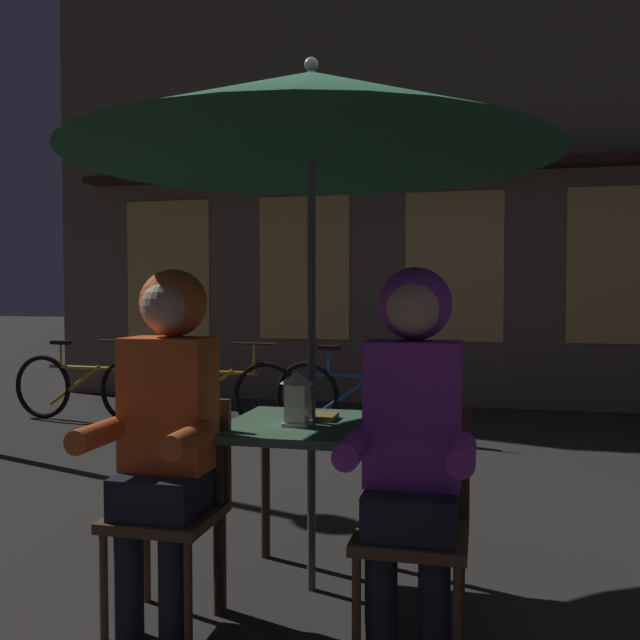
{
  "coord_description": "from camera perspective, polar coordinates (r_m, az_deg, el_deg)",
  "views": [
    {
      "loc": [
        0.72,
        -2.89,
        1.31
      ],
      "look_at": [
        0.0,
        0.16,
        1.18
      ],
      "focal_mm": 38.75,
      "sensor_mm": 36.0,
      "label": 1
    }
  ],
  "objects": [
    {
      "name": "shopfront_building",
      "position": [
        8.49,
        11.16,
        14.38
      ],
      "size": [
        10.0,
        0.93,
        6.2
      ],
      "color": "#6B5B4C",
      "rests_on": "ground_plane"
    },
    {
      "name": "book",
      "position": [
        3.11,
        -0.5,
        -7.97
      ],
      "size": [
        0.2,
        0.14,
        0.02
      ],
      "primitive_type": "cube",
      "rotation": [
        0.0,
        0.0,
        -0.0
      ],
      "color": "olive",
      "rests_on": "cafe_table"
    },
    {
      "name": "bicycle_second",
      "position": [
        6.71,
        -8.56,
        -5.95
      ],
      "size": [
        1.68,
        0.15,
        0.84
      ],
      "color": "black",
      "rests_on": "ground_plane"
    },
    {
      "name": "bicycle_third",
      "position": [
        6.34,
        3.08,
        -6.42
      ],
      "size": [
        1.66,
        0.39,
        0.84
      ],
      "color": "black",
      "rests_on": "ground_plane"
    },
    {
      "name": "bicycle_nearest",
      "position": [
        7.42,
        -18.83,
        -5.26
      ],
      "size": [
        1.68,
        0.14,
        0.84
      ],
      "color": "black",
      "rests_on": "ground_plane"
    },
    {
      "name": "person_right_hooded",
      "position": [
        2.52,
        7.65,
        -8.23
      ],
      "size": [
        0.45,
        0.56,
        1.4
      ],
      "color": "black",
      "rests_on": "ground_plane"
    },
    {
      "name": "lantern",
      "position": [
        2.95,
        -1.91,
        -6.38
      ],
      "size": [
        0.11,
        0.11,
        0.23
      ],
      "color": "white",
      "rests_on": "cafe_table"
    },
    {
      "name": "chair_left",
      "position": [
        2.91,
        -12.03,
        -14.05
      ],
      "size": [
        0.4,
        0.4,
        0.87
      ],
      "color": "#513823",
      "rests_on": "ground_plane"
    },
    {
      "name": "person_left_hooded",
      "position": [
        2.78,
        -12.6,
        -7.28
      ],
      "size": [
        0.45,
        0.56,
        1.4
      ],
      "color": "black",
      "rests_on": "ground_plane"
    },
    {
      "name": "cafe_table",
      "position": [
        3.06,
        -0.71,
        -10.34
      ],
      "size": [
        0.72,
        0.72,
        0.74
      ],
      "color": "#42664C",
      "rests_on": "ground_plane"
    },
    {
      "name": "patio_umbrella",
      "position": [
        3.08,
        -0.73,
        16.44
      ],
      "size": [
        2.1,
        2.1,
        2.31
      ],
      "color": "#4C4C51",
      "rests_on": "ground_plane"
    },
    {
      "name": "chair_right",
      "position": [
        2.67,
        7.73,
        -15.58
      ],
      "size": [
        0.4,
        0.4,
        0.87
      ],
      "color": "#513823",
      "rests_on": "ground_plane"
    },
    {
      "name": "ground_plane",
      "position": [
        3.26,
        -0.71,
        -21.36
      ],
      "size": [
        60.0,
        60.0,
        0.0
      ],
      "primitive_type": "plane",
      "color": "#2D2B28"
    }
  ]
}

